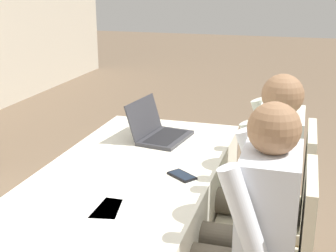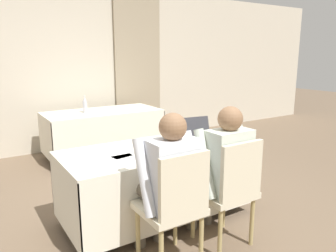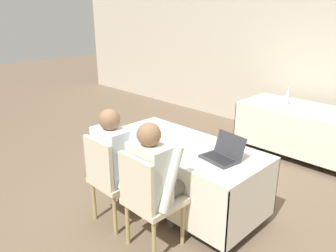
{
  "view_description": "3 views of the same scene",
  "coord_description": "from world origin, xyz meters",
  "px_view_note": "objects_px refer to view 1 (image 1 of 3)",
  "views": [
    {
      "loc": [
        -1.94,
        -0.78,
        1.62
      ],
      "look_at": [
        0.0,
        -0.21,
        0.97
      ],
      "focal_mm": 50.0,
      "sensor_mm": 36.0,
      "label": 1
    },
    {
      "loc": [
        -1.5,
        -2.56,
        1.59
      ],
      "look_at": [
        0.0,
        -0.21,
        0.97
      ],
      "focal_mm": 35.0,
      "sensor_mm": 36.0,
      "label": 2
    },
    {
      "loc": [
        2.11,
        -2.32,
        2.03
      ],
      "look_at": [
        0.0,
        -0.21,
        0.97
      ],
      "focal_mm": 35.0,
      "sensor_mm": 36.0,
      "label": 3
    }
  ],
  "objects_px": {
    "chair_near_right": "(280,204)",
    "laptop": "(159,132)",
    "cell_phone": "(182,176)",
    "person_checkered_shirt": "(247,224)",
    "person_white_shirt": "(261,173)"
  },
  "relations": [
    {
      "from": "chair_near_right",
      "to": "person_white_shirt",
      "type": "distance_m",
      "value": 0.19
    },
    {
      "from": "person_checkered_shirt",
      "to": "chair_near_right",
      "type": "bearing_deg",
      "value": 169.04
    },
    {
      "from": "chair_near_right",
      "to": "laptop",
      "type": "bearing_deg",
      "value": -108.31
    },
    {
      "from": "laptop",
      "to": "cell_phone",
      "type": "xyz_separation_m",
      "value": [
        -0.49,
        -0.27,
        -0.04
      ]
    },
    {
      "from": "laptop",
      "to": "chair_near_right",
      "type": "xyz_separation_m",
      "value": [
        -0.24,
        -0.72,
        -0.25
      ]
    },
    {
      "from": "chair_near_right",
      "to": "person_checkered_shirt",
      "type": "distance_m",
      "value": 0.57
    },
    {
      "from": "laptop",
      "to": "cell_phone",
      "type": "height_order",
      "value": "laptop"
    },
    {
      "from": "chair_near_right",
      "to": "person_white_shirt",
      "type": "relative_size",
      "value": 0.78
    },
    {
      "from": "cell_phone",
      "to": "chair_near_right",
      "type": "distance_m",
      "value": 0.56
    },
    {
      "from": "person_checkered_shirt",
      "to": "person_white_shirt",
      "type": "bearing_deg",
      "value": -180.0
    },
    {
      "from": "laptop",
      "to": "person_white_shirt",
      "type": "xyz_separation_m",
      "value": [
        -0.24,
        -0.61,
        -0.09
      ]
    },
    {
      "from": "cell_phone",
      "to": "person_white_shirt",
      "type": "distance_m",
      "value": 0.43
    },
    {
      "from": "laptop",
      "to": "cell_phone",
      "type": "distance_m",
      "value": 0.56
    },
    {
      "from": "cell_phone",
      "to": "chair_near_right",
      "type": "bearing_deg",
      "value": -24.5
    },
    {
      "from": "laptop",
      "to": "person_white_shirt",
      "type": "relative_size",
      "value": 0.32
    }
  ]
}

